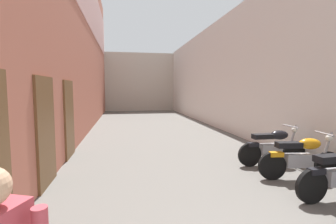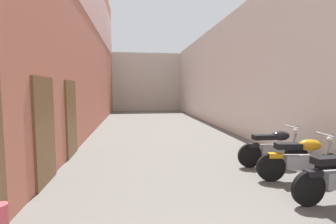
# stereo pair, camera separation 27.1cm
# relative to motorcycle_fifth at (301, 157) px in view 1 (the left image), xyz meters

# --- Properties ---
(ground_plane) EXTENTS (39.12, 39.12, 0.00)m
(ground_plane) POSITION_rel_motorcycle_fifth_xyz_m (-2.19, 4.60, -0.50)
(ground_plane) COLOR #66635E
(building_left) EXTENTS (0.45, 23.12, 8.94)m
(building_left) POSITION_rel_motorcycle_fifth_xyz_m (-5.51, 6.56, 4.01)
(building_left) COLOR #B76651
(building_left) RESTS_ON ground
(building_right) EXTENTS (0.45, 23.12, 5.39)m
(building_right) POSITION_rel_motorcycle_fifth_xyz_m (1.14, 6.60, 2.20)
(building_right) COLOR silver
(building_right) RESTS_ON ground
(building_far_end) EXTENTS (9.25, 2.00, 5.30)m
(building_far_end) POSITION_rel_motorcycle_fifth_xyz_m (-2.19, 19.17, 2.15)
(building_far_end) COLOR beige
(building_far_end) RESTS_ON ground
(motorcycle_fifth) EXTENTS (1.84, 0.58, 1.04)m
(motorcycle_fifth) POSITION_rel_motorcycle_fifth_xyz_m (0.00, 0.00, 0.00)
(motorcycle_fifth) COLOR black
(motorcycle_fifth) RESTS_ON ground
(motorcycle_sixth) EXTENTS (1.85, 0.58, 1.04)m
(motorcycle_sixth) POSITION_rel_motorcycle_fifth_xyz_m (0.00, 1.02, 0.00)
(motorcycle_sixth) COLOR black
(motorcycle_sixth) RESTS_ON ground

